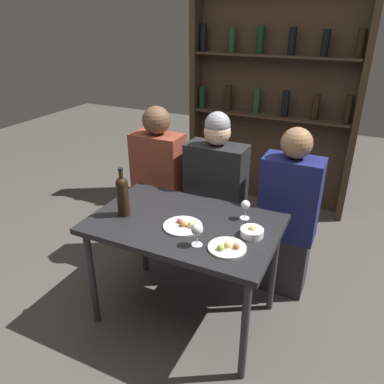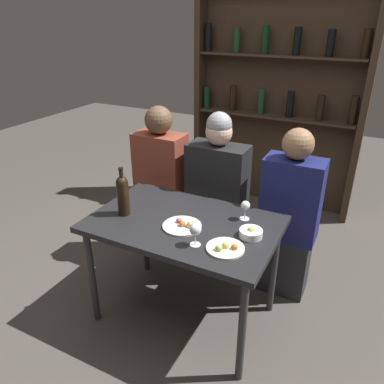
{
  "view_description": "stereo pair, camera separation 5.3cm",
  "coord_description": "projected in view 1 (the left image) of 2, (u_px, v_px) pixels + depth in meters",
  "views": [
    {
      "loc": [
        0.88,
        -1.75,
        1.87
      ],
      "look_at": [
        0.0,
        0.11,
        0.88
      ],
      "focal_mm": 35.0,
      "sensor_mm": 36.0,
      "label": 1
    },
    {
      "loc": [
        0.93,
        -1.73,
        1.87
      ],
      "look_at": [
        0.0,
        0.11,
        0.88
      ],
      "focal_mm": 35.0,
      "sensor_mm": 36.0,
      "label": 2
    }
  ],
  "objects": [
    {
      "name": "food_plate_1",
      "position": [
        184.0,
        225.0,
        2.19
      ],
      "size": [
        0.23,
        0.23,
        0.05
      ],
      "color": "silver",
      "rests_on": "dining_table"
    },
    {
      "name": "wine_rack_wall",
      "position": [
        273.0,
        88.0,
        3.62
      ],
      "size": [
        1.67,
        0.21,
        2.34
      ],
      "color": "#38281C",
      "rests_on": "ground_plane"
    },
    {
      "name": "wine_glass_0",
      "position": [
        197.0,
        230.0,
        1.99
      ],
      "size": [
        0.07,
        0.07,
        0.13
      ],
      "color": "silver",
      "rests_on": "dining_table"
    },
    {
      "name": "seated_person_right",
      "position": [
        287.0,
        219.0,
        2.59
      ],
      "size": [
        0.39,
        0.22,
        1.23
      ],
      "color": "#26262B",
      "rests_on": "ground_plane"
    },
    {
      "name": "ground_plane",
      "position": [
        185.0,
        313.0,
        2.57
      ],
      "size": [
        10.0,
        10.0,
        0.0
      ],
      "primitive_type": "plane",
      "color": "#47423D"
    },
    {
      "name": "wine_bottle",
      "position": [
        123.0,
        194.0,
        2.27
      ],
      "size": [
        0.07,
        0.07,
        0.31
      ],
      "color": "black",
      "rests_on": "dining_table"
    },
    {
      "name": "wine_glass_1",
      "position": [
        245.0,
        206.0,
        2.25
      ],
      "size": [
        0.06,
        0.06,
        0.12
      ],
      "color": "silver",
      "rests_on": "dining_table"
    },
    {
      "name": "seated_person_left",
      "position": [
        159.0,
        189.0,
        2.98
      ],
      "size": [
        0.39,
        0.22,
        1.26
      ],
      "color": "#26262B",
      "rests_on": "ground_plane"
    },
    {
      "name": "food_plate_0",
      "position": [
        227.0,
        247.0,
        1.99
      ],
      "size": [
        0.21,
        0.21,
        0.04
      ],
      "color": "silver",
      "rests_on": "dining_table"
    },
    {
      "name": "snack_bowl",
      "position": [
        252.0,
        232.0,
        2.1
      ],
      "size": [
        0.13,
        0.13,
        0.06
      ],
      "color": "white",
      "rests_on": "dining_table"
    },
    {
      "name": "dining_table",
      "position": [
        184.0,
        232.0,
        2.29
      ],
      "size": [
        1.13,
        0.73,
        0.73
      ],
      "color": "black",
      "rests_on": "ground_plane"
    },
    {
      "name": "seated_person_center",
      "position": [
        215.0,
        201.0,
        2.79
      ],
      "size": [
        0.43,
        0.22,
        1.27
      ],
      "color": "#26262B",
      "rests_on": "ground_plane"
    }
  ]
}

